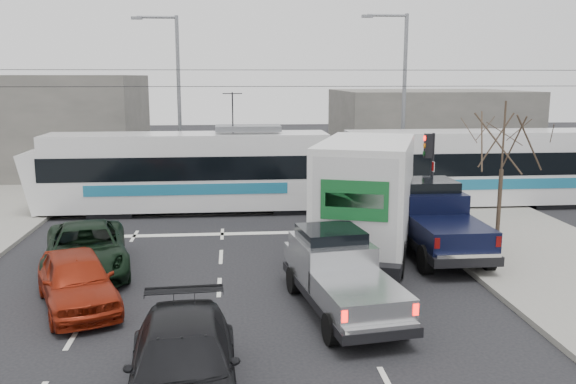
{
  "coord_description": "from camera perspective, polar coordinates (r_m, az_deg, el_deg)",
  "views": [
    {
      "loc": [
        -1.26,
        -16.68,
        5.92
      ],
      "look_at": [
        0.73,
        4.93,
        1.8
      ],
      "focal_mm": 38.0,
      "sensor_mm": 36.0,
      "label": 1
    }
  ],
  "objects": [
    {
      "name": "green_car",
      "position": [
        19.71,
        -18.37,
        -5.08
      ],
      "size": [
        3.5,
        5.64,
        1.46
      ],
      "primitive_type": "imported",
      "rotation": [
        0.0,
        0.0,
        0.22
      ],
      "color": "black",
      "rests_on": "ground"
    },
    {
      "name": "catenary",
      "position": [
        26.79,
        -2.56,
        6.37
      ],
      "size": [
        60.0,
        0.2,
        7.0
      ],
      "color": "black",
      "rests_on": "ground"
    },
    {
      "name": "street_lamp_far",
      "position": [
        32.82,
        -10.5,
        9.17
      ],
      "size": [
        2.38,
        0.25,
        9.0
      ],
      "color": "slate",
      "rests_on": "ground"
    },
    {
      "name": "tram",
      "position": [
        27.47,
        4.49,
        2.19
      ],
      "size": [
        25.47,
        2.69,
        5.2
      ],
      "rotation": [
        0.0,
        0.0,
        0.0
      ],
      "color": "silver",
      "rests_on": "ground"
    },
    {
      "name": "ground",
      "position": [
        17.74,
        -0.89,
        -8.74
      ],
      "size": [
        120.0,
        120.0,
        0.0
      ],
      "primitive_type": "plane",
      "color": "black",
      "rests_on": "ground"
    },
    {
      "name": "bare_tree",
      "position": [
        21.23,
        19.5,
        4.38
      ],
      "size": [
        2.4,
        2.4,
        5.0
      ],
      "color": "#47382B",
      "rests_on": "ground"
    },
    {
      "name": "box_truck",
      "position": [
        20.35,
        7.48,
        -0.6
      ],
      "size": [
        5.14,
        8.34,
        3.94
      ],
      "rotation": [
        0.0,
        0.0,
        -0.33
      ],
      "color": "black",
      "rests_on": "ground"
    },
    {
      "name": "building_left",
      "position": [
        40.83,
        -23.55,
        5.76
      ],
      "size": [
        14.0,
        10.0,
        6.0
      ],
      "primitive_type": "cube",
      "color": "slate",
      "rests_on": "ground"
    },
    {
      "name": "dark_car",
      "position": [
        11.73,
        -9.77,
        -15.72
      ],
      "size": [
        2.32,
        5.1,
        1.45
      ],
      "primitive_type": "imported",
      "rotation": [
        0.0,
        0.0,
        0.06
      ],
      "color": "black",
      "rests_on": "ground"
    },
    {
      "name": "building_right",
      "position": [
        42.92,
        12.83,
        5.92
      ],
      "size": [
        12.0,
        10.0,
        5.0
      ],
      "primitive_type": "cube",
      "color": "slate",
      "rests_on": "ground"
    },
    {
      "name": "red_car",
      "position": [
        16.86,
        -19.16,
        -7.8
      ],
      "size": [
        3.18,
        4.62,
        1.46
      ],
      "primitive_type": "imported",
      "rotation": [
        0.0,
        0.0,
        0.38
      ],
      "color": "maroon",
      "rests_on": "ground"
    },
    {
      "name": "silver_pickup",
      "position": [
        15.85,
        4.75,
        -7.47
      ],
      "size": [
        2.62,
        5.61,
        1.96
      ],
      "rotation": [
        0.0,
        0.0,
        0.15
      ],
      "color": "black",
      "rests_on": "ground"
    },
    {
      "name": "rails",
      "position": [
        27.36,
        -2.49,
        -1.73
      ],
      "size": [
        60.0,
        1.6,
        0.03
      ],
      "primitive_type": "cube",
      "color": "#33302D",
      "rests_on": "ground"
    },
    {
      "name": "traffic_signal",
      "position": [
        24.64,
        13.1,
        3.06
      ],
      "size": [
        0.44,
        0.44,
        3.6
      ],
      "color": "black",
      "rests_on": "ground"
    },
    {
      "name": "street_lamp_near",
      "position": [
        31.87,
        10.49,
        9.12
      ],
      "size": [
        2.38,
        0.25,
        9.0
      ],
      "color": "slate",
      "rests_on": "ground"
    },
    {
      "name": "sidewalk_right",
      "position": [
        20.44,
        25.36,
        -6.94
      ],
      "size": [
        6.0,
        60.0,
        0.15
      ],
      "primitive_type": "cube",
      "color": "gray",
      "rests_on": "ground"
    },
    {
      "name": "navy_pickup",
      "position": [
        21.19,
        13.5,
        -2.46
      ],
      "size": [
        2.26,
        5.72,
        2.4
      ],
      "rotation": [
        0.0,
        0.0,
        0.0
      ],
      "color": "black",
      "rests_on": "ground"
    }
  ]
}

